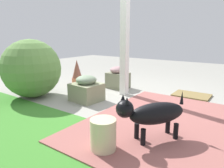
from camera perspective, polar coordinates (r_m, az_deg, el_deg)
ground_plane at (r=3.54m, az=5.04°, el=-4.63°), size 12.00×12.00×0.00m
brick_path at (r=2.73m, az=14.43°, el=-10.46°), size 1.80×2.40×0.02m
porch_pillar at (r=3.78m, az=3.54°, el=15.19°), size 0.12×0.12×2.43m
stone_planter_nearest at (r=4.34m, az=1.63°, el=1.71°), size 0.43×0.37×0.46m
stone_planter_mid at (r=3.53m, az=-7.01°, el=-1.43°), size 0.50×0.47×0.44m
round_shrub at (r=3.93m, az=-21.20°, el=3.96°), size 1.02×1.02×1.02m
terracotta_pot_spiky at (r=4.65m, az=-9.54°, el=2.96°), size 0.24×0.24×0.57m
dog at (r=2.19m, az=11.03°, el=-7.93°), size 0.56×0.70×0.53m
ceramic_urn at (r=2.03m, az=-2.43°, el=-13.83°), size 0.25×0.25×0.32m
doormat at (r=4.07m, az=20.97°, el=-2.89°), size 0.63×0.46×0.03m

